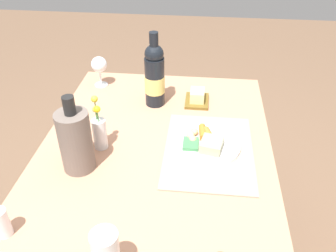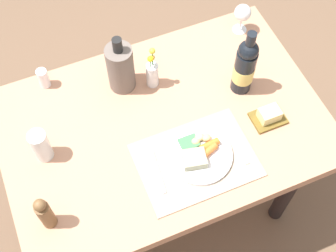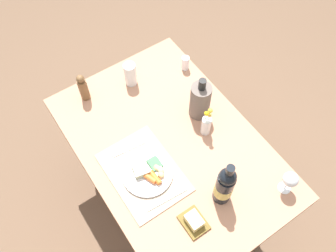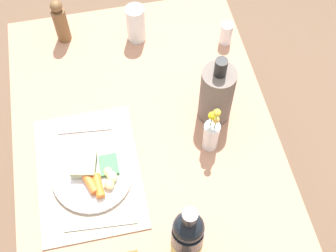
{
  "view_description": "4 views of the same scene",
  "coord_description": "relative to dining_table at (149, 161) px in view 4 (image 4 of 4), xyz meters",
  "views": [
    {
      "loc": [
        -0.96,
        -0.16,
        1.58
      ],
      "look_at": [
        0.05,
        -0.05,
        0.87
      ],
      "focal_mm": 38.22,
      "sensor_mm": 36.0,
      "label": 1
    },
    {
      "loc": [
        -0.34,
        -0.86,
        2.33
      ],
      "look_at": [
        -0.01,
        -0.07,
        0.88
      ],
      "focal_mm": 49.82,
      "sensor_mm": 36.0,
      "label": 2
    },
    {
      "loc": [
        0.71,
        -0.5,
        2.39
      ],
      "look_at": [
        -0.06,
        0.02,
        0.87
      ],
      "focal_mm": 38.31,
      "sensor_mm": 36.0,
      "label": 3
    },
    {
      "loc": [
        0.7,
        -0.08,
        2.07
      ],
      "look_at": [
        -0.03,
        0.07,
        0.82
      ],
      "focal_mm": 49.2,
      "sensor_mm": 36.0,
      "label": 4
    }
  ],
  "objects": [
    {
      "name": "ground_plane",
      "position": [
        0.0,
        0.0,
        -0.67
      ],
      "size": [
        8.0,
        8.0,
        0.0
      ],
      "primitive_type": "plane",
      "color": "brown"
    },
    {
      "name": "dining_table",
      "position": [
        0.0,
        0.0,
        0.0
      ],
      "size": [
        1.26,
        0.84,
        0.78
      ],
      "color": "tan",
      "rests_on": "ground_plane"
    },
    {
      "name": "placemat",
      "position": [
        0.05,
        -0.19,
        0.11
      ],
      "size": [
        0.43,
        0.31,
        0.01
      ],
      "primitive_type": "cube",
      "color": "tan",
      "rests_on": "dining_table"
    },
    {
      "name": "dinner_plate",
      "position": [
        0.07,
        -0.18,
        0.12
      ],
      "size": [
        0.25,
        0.25,
        0.05
      ],
      "color": "white",
      "rests_on": "placemat"
    },
    {
      "name": "fork",
      "position": [
        -0.1,
        -0.19,
        0.11
      ],
      "size": [
        0.03,
        0.17,
        0.0
      ],
      "primitive_type": "cube",
      "rotation": [
        0.0,
        0.0,
        -0.1
      ],
      "color": "silver",
      "rests_on": "placemat"
    },
    {
      "name": "knife",
      "position": [
        0.23,
        -0.18,
        0.11
      ],
      "size": [
        0.03,
        0.21,
        0.0
      ],
      "primitive_type": "cube",
      "rotation": [
        0.0,
        0.0,
        -0.08
      ],
      "color": "silver",
      "rests_on": "placemat"
    },
    {
      "name": "flower_vase",
      "position": [
        0.03,
        0.2,
        0.17
      ],
      "size": [
        0.05,
        0.05,
        0.21
      ],
      "color": "silver",
      "rests_on": "dining_table"
    },
    {
      "name": "water_tumbler",
      "position": [
        -0.46,
        0.05,
        0.17
      ],
      "size": [
        0.07,
        0.07,
        0.15
      ],
      "color": "silver",
      "rests_on": "dining_table"
    },
    {
      "name": "salt_shaker",
      "position": [
        -0.37,
        0.36,
        0.15
      ],
      "size": [
        0.04,
        0.04,
        0.09
      ],
      "primitive_type": "cylinder",
      "color": "white",
      "rests_on": "dining_table"
    },
    {
      "name": "cooler_bottle",
      "position": [
        -0.08,
        0.24,
        0.21
      ],
      "size": [
        0.11,
        0.11,
        0.27
      ],
      "color": "#695D55",
      "rests_on": "dining_table"
    },
    {
      "name": "wine_bottle",
      "position": [
        0.36,
        0.04,
        0.24
      ],
      "size": [
        0.08,
        0.08,
        0.32
      ],
      "color": "black",
      "rests_on": "dining_table"
    },
    {
      "name": "pepper_mill",
      "position": [
        -0.51,
        -0.22,
        0.19
      ],
      "size": [
        0.05,
        0.05,
        0.18
      ],
      "color": "brown",
      "rests_on": "dining_table"
    }
  ]
}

